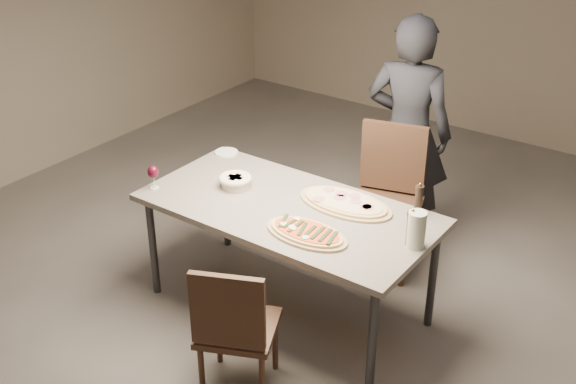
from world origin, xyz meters
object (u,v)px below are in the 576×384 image
Objects in this scene: zucchini_pizza at (306,233)px; diner at (408,133)px; chair_far at (388,189)px; dining_table at (288,215)px; carafe at (416,230)px; ham_pizza at (345,203)px; bread_basket at (235,180)px; chair_near at (234,325)px; pepper_mill_left at (411,228)px.

diner is at bearing 119.07° from zucchini_pizza.
zucchini_pizza is 1.11m from chair_far.
dining_table is 0.91m from chair_far.
carafe is at bearing 108.23° from diner.
bread_basket is at bearing -167.72° from ham_pizza.
zucchini_pizza is at bearing -37.19° from dining_table.
bread_basket is at bearing -173.21° from zucchini_pizza.
dining_table is 0.85m from carafe.
chair_far is 0.59× the size of diner.
zucchini_pizza is 0.60× the size of chair_near.
dining_table is 3.49× the size of zucchini_pizza.
chair_near is (-0.60, -0.85, -0.37)m from carafe.
diner is at bearing 91.89° from ham_pizza.
ham_pizza is 2.74× the size of pepper_mill_left.
dining_table is 0.44m from bread_basket.
pepper_mill_left is 0.26× the size of chair_near.
diner is at bearing 117.95° from pepper_mill_left.
pepper_mill_left is at bearing 31.81° from chair_near.
dining_table is 2.90× the size of ham_pizza.
carafe is 0.25× the size of chair_near.
ham_pizza is at bearing 38.88° from dining_table.
zucchini_pizza is 0.43m from ham_pizza.
ham_pizza is at bearing 161.11° from pepper_mill_left.
chair_far reaches higher than bread_basket.
bread_basket is at bearing 103.78° from chair_near.
carafe is 1.35m from diner.
chair_near reaches higher than zucchini_pizza.
carafe is 1.08m from chair_far.
chair_near is 0.50× the size of diner.
carafe reaches higher than bread_basket.
chair_near is 2.07m from diner.
diner is at bearing -97.66° from chair_far.
carafe is 0.21× the size of chair_far.
bread_basket reaches higher than ham_pizza.
diner reaches higher than carafe.
chair_near is at bearing -69.37° from zucchini_pizza.
ham_pizza is 0.62× the size of chair_far.
bread_basket is at bearing 52.52° from diner.
ham_pizza is at bearing 79.29° from chair_far.
ham_pizza is (0.27, 0.22, 0.07)m from dining_table.
chair_far is at bearing 124.73° from pepper_mill_left.
zucchini_pizza is 0.74m from bread_basket.
carafe reaches higher than ham_pizza.
dining_table is at bearing 60.68° from chair_far.
pepper_mill_left reaches higher than carafe.
ham_pizza is 0.69m from chair_far.
pepper_mill_left reaches higher than bread_basket.
bread_basket is (-0.70, -0.20, 0.03)m from ham_pizza.
pepper_mill_left is 0.23× the size of chair_far.
chair_far is at bearing 86.68° from diner.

